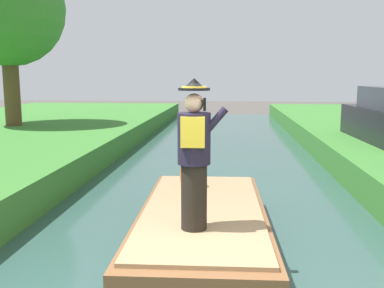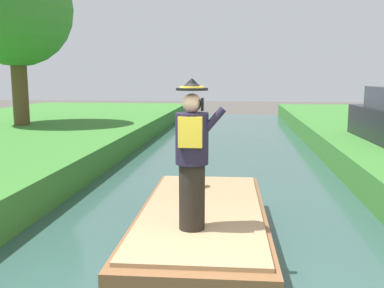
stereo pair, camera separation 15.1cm
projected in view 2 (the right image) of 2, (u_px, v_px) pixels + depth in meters
The scene contains 4 objects.
boat at pixel (202, 228), 6.26m from camera, with size 1.91×4.25×0.61m.
person_pirate at pixel (192, 155), 5.21m from camera, with size 0.61×0.42×1.85m.
parrot_plush at pixel (192, 173), 7.34m from camera, with size 0.36×0.35×0.57m.
tree_tall at pixel (15, 10), 15.31m from camera, with size 4.05×4.05×6.17m.
Camera 2 is at (0.51, -4.06, 2.59)m, focal length 40.39 mm.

